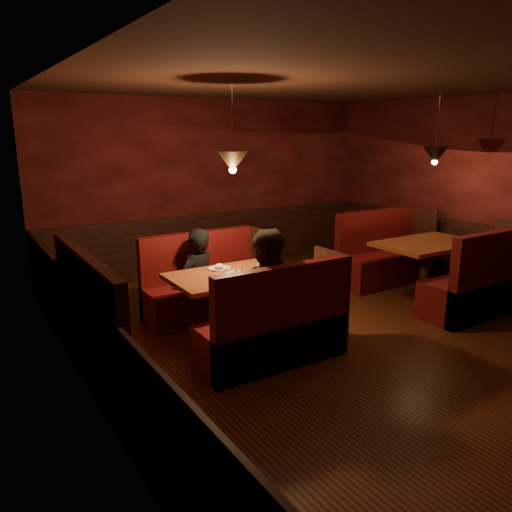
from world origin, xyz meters
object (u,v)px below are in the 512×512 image
main_table (235,288)px  second_table (427,257)px  diner_b (273,279)px  main_bench_near (277,332)px  second_bench_far (382,260)px  main_bench_far (205,290)px  second_bench_near (481,288)px  diner_a (197,262)px

main_table → second_table: (3.07, -0.20, 0.01)m
diner_b → main_bench_near: bearing=-116.9°
main_table → second_bench_far: bearing=12.4°
second_table → second_bench_far: bearing=87.8°
main_bench_far → diner_b: bearing=-88.5°
main_bench_near → second_bench_far: bearing=26.1°
main_bench_far → second_bench_near: bearing=-31.8°
main_table → main_bench_near: bearing=-88.9°
main_bench_far → second_bench_far: (3.09, -0.15, 0.02)m
main_bench_far → main_bench_near: 1.67m
main_bench_near → second_table: bearing=11.8°
main_bench_far → second_table: main_bench_far is taller
second_bench_far → main_bench_near: bearing=-153.9°
main_bench_far → main_table: bearing=-91.1°
diner_b → second_bench_far: bearing=13.6°
second_table → diner_a: (-3.22, 0.90, 0.16)m
main_bench_far → second_bench_far: second_bench_far is taller
main_table → second_table: main_table is taller
main_table → second_bench_near: second_bench_near is taller
main_bench_far → second_bench_far: bearing=-2.8°
second_bench_near → diner_b: size_ratio=0.93×
diner_a → diner_b: bearing=77.5°
second_table → second_bench_far: size_ratio=0.90×
main_bench_near → diner_b: size_ratio=0.92×
main_table → diner_a: (-0.15, 0.70, 0.17)m
main_bench_far → diner_a: 0.48m
main_table → second_table: size_ratio=1.00×
diner_a → diner_b: 1.41m
second_bench_far → second_bench_near: 1.76m
second_table → second_bench_far: 0.91m
main_table → second_table: bearing=-3.7°
main_bench_near → main_table: bearing=91.1°
second_bench_near → diner_a: 3.73m
second_table → second_bench_near: 0.91m
second_bench_near → diner_a: diner_a is taller
main_bench_far → second_bench_near: (3.09, -1.91, 0.02)m
main_bench_near → diner_b: diner_b is taller
main_bench_near → second_table: size_ratio=1.10×
second_table → second_bench_near: second_bench_near is taller
second_table → second_bench_near: bearing=-87.8°
second_bench_near → diner_b: bearing=172.8°
second_table → main_bench_far: bearing=161.3°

